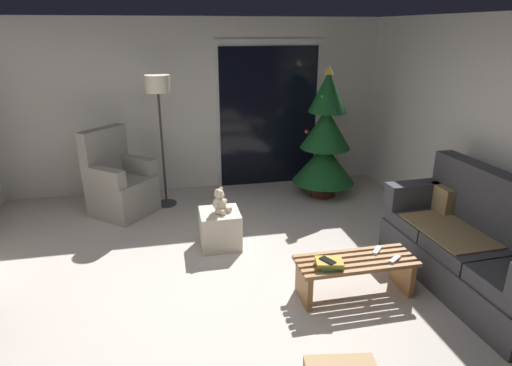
% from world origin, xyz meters
% --- Properties ---
extents(ground_plane, '(7.00, 7.00, 0.00)m').
position_xyz_m(ground_plane, '(0.00, 0.00, 0.00)').
color(ground_plane, '#BCB2A8').
extents(wall_back, '(5.72, 0.12, 2.50)m').
position_xyz_m(wall_back, '(0.00, 3.06, 1.25)').
color(wall_back, silver).
rests_on(wall_back, ground).
extents(patio_door_frame, '(1.60, 0.02, 2.20)m').
position_xyz_m(patio_door_frame, '(1.08, 2.99, 1.10)').
color(patio_door_frame, silver).
rests_on(patio_door_frame, ground).
extents(patio_door_glass, '(1.50, 0.02, 2.10)m').
position_xyz_m(patio_door_glass, '(1.08, 2.97, 1.05)').
color(patio_door_glass, black).
rests_on(patio_door_glass, ground).
extents(couch, '(0.85, 1.97, 1.08)m').
position_xyz_m(couch, '(2.32, -0.28, 0.40)').
color(couch, '#3D3D42').
rests_on(couch, ground).
extents(coffee_table, '(1.10, 0.40, 0.37)m').
position_xyz_m(coffee_table, '(1.15, -0.17, 0.25)').
color(coffee_table, olive).
rests_on(coffee_table, ground).
extents(remote_silver, '(0.15, 0.13, 0.02)m').
position_xyz_m(remote_silver, '(1.48, -0.27, 0.38)').
color(remote_silver, '#ADADB2').
rests_on(remote_silver, coffee_table).
extents(remote_white, '(0.14, 0.14, 0.02)m').
position_xyz_m(remote_white, '(1.40, -0.08, 0.38)').
color(remote_white, silver).
rests_on(remote_white, coffee_table).
extents(book_stack, '(0.26, 0.21, 0.06)m').
position_xyz_m(book_stack, '(0.86, -0.24, 0.40)').
color(book_stack, '#337042').
rests_on(book_stack, coffee_table).
extents(cell_phone, '(0.13, 0.16, 0.01)m').
position_xyz_m(cell_phone, '(0.84, -0.25, 0.44)').
color(cell_phone, black).
rests_on(cell_phone, book_stack).
extents(christmas_tree, '(0.90, 0.90, 1.88)m').
position_xyz_m(christmas_tree, '(1.74, 2.26, 0.83)').
color(christmas_tree, '#4C1E19').
rests_on(christmas_tree, ground).
extents(armchair, '(0.97, 0.97, 1.13)m').
position_xyz_m(armchair, '(-1.12, 2.23, 0.40)').
color(armchair, gray).
rests_on(armchair, ground).
extents(floor_lamp, '(0.32, 0.32, 1.78)m').
position_xyz_m(floor_lamp, '(-0.53, 2.38, 1.51)').
color(floor_lamp, '#2D2D30').
rests_on(floor_lamp, ground).
extents(ottoman, '(0.44, 0.44, 0.42)m').
position_xyz_m(ottoman, '(0.05, 1.03, 0.21)').
color(ottoman, beige).
rests_on(ottoman, ground).
extents(teddy_bear_cream, '(0.21, 0.22, 0.29)m').
position_xyz_m(teddy_bear_cream, '(0.06, 1.02, 0.54)').
color(teddy_bear_cream, beige).
rests_on(teddy_bear_cream, ottoman).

